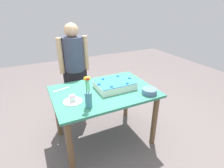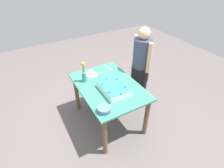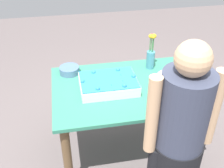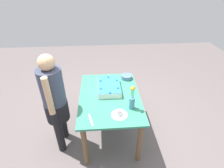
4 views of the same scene
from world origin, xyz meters
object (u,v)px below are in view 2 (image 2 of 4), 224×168
serving_plate_with_slice (92,74)px  flower_vase (84,75)px  fruit_bowl (104,109)px  cake_knife (109,68)px  person_standing (141,64)px  sheet_cake (113,88)px

serving_plate_with_slice → flower_vase: (-0.12, 0.17, 0.11)m
flower_vase → fruit_bowl: 0.75m
serving_plate_with_slice → cake_knife: bearing=-81.1°
serving_plate_with_slice → person_standing: 0.87m
cake_knife → person_standing: bearing=42.6°
flower_vase → person_standing: person_standing is taller
sheet_cake → cake_knife: bearing=-22.6°
serving_plate_with_slice → fruit_bowl: size_ratio=1.17×
sheet_cake → person_standing: (0.31, -0.73, 0.06)m
fruit_bowl → person_standing: (0.62, -1.05, 0.07)m
fruit_bowl → person_standing: 1.22m
sheet_cake → flower_vase: 0.52m
serving_plate_with_slice → cake_knife: (0.06, -0.36, -0.02)m
sheet_cake → cake_knife: size_ratio=2.22×
serving_plate_with_slice → cake_knife: size_ratio=0.99×
flower_vase → fruit_bowl: size_ratio=1.91×
serving_plate_with_slice → flower_vase: bearing=125.7°
sheet_cake → fruit_bowl: (-0.30, 0.31, -0.02)m
cake_knife → fruit_bowl: fruit_bowl is taller
serving_plate_with_slice → fruit_bowl: bearing=166.2°
serving_plate_with_slice → flower_vase: size_ratio=0.61×
fruit_bowl → person_standing: size_ratio=0.12×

